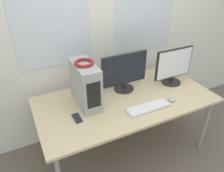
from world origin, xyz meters
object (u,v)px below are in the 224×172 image
keyboard (148,107)px  cell_phone (77,118)px  headphones (84,63)px  monitor_right_near (173,66)px  mouse (172,99)px  pc_tower (86,85)px  monitor_main (124,72)px

keyboard → cell_phone: keyboard is taller
headphones → cell_phone: size_ratio=1.28×
monitor_right_near → mouse: bearing=-127.9°
pc_tower → monitor_main: bearing=8.7°
pc_tower → cell_phone: pc_tower is taller
monitor_main → headphones: bearing=-171.4°
cell_phone → pc_tower: bearing=47.0°
pc_tower → cell_phone: (-0.17, -0.20, -0.21)m
pc_tower → mouse: size_ratio=5.34×
mouse → cell_phone: size_ratio=0.57×
headphones → monitor_main: headphones is taller
monitor_main → cell_phone: monitor_main is taller
monitor_right_near → mouse: size_ratio=5.83×
monitor_main → monitor_right_near: monitor_main is taller
mouse → monitor_right_near: bearing=52.1°
pc_tower → keyboard: size_ratio=0.94×
keyboard → cell_phone: bearing=167.1°
mouse → monitor_main: bearing=128.8°
monitor_main → pc_tower: bearing=-171.3°
mouse → keyboard: bearing=-179.2°
headphones → mouse: size_ratio=2.26×
pc_tower → cell_phone: size_ratio=3.02×
monitor_right_near → cell_phone: (-1.22, -0.16, -0.21)m
mouse → cell_phone: mouse is taller
monitor_main → mouse: monitor_main is taller
monitor_main → cell_phone: size_ratio=3.67×
pc_tower → monitor_main: (0.47, 0.07, 0.00)m
headphones → monitor_main: 0.53m
monitor_main → monitor_right_near: (0.58, -0.11, -0.00)m
headphones → cell_phone: headphones is taller
keyboard → mouse: bearing=0.8°
pc_tower → monitor_main: size_ratio=0.82×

